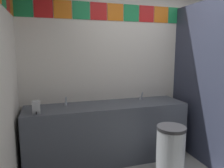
{
  "coord_description": "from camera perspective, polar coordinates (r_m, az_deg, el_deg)",
  "views": [
    {
      "loc": [
        -1.62,
        -1.54,
        1.58
      ],
      "look_at": [
        -0.86,
        0.94,
        1.17
      ],
      "focal_mm": 33.96,
      "sensor_mm": 36.0,
      "label": 1
    }
  ],
  "objects": [
    {
      "name": "soap_dispenser",
      "position": [
        2.72,
        -19.73,
        -5.9
      ],
      "size": [
        0.09,
        0.09,
        0.16
      ],
      "color": "#B7BABF",
      "rests_on": "vanity_counter"
    },
    {
      "name": "wall_back",
      "position": [
        3.52,
        10.53,
        6.62
      ],
      "size": [
        4.03,
        0.09,
        2.87
      ],
      "color": "silver",
      "rests_on": "ground_plane"
    },
    {
      "name": "toilet",
      "position": [
        3.9,
        26.3,
        -11.07
      ],
      "size": [
        0.39,
        0.49,
        0.74
      ],
      "color": "white",
      "rests_on": "ground_plane"
    },
    {
      "name": "trash_bin",
      "position": [
        2.81,
        15.43,
        -17.52
      ],
      "size": [
        0.35,
        0.35,
        0.68
      ],
      "color": "#999EA3",
      "rests_on": "ground_plane"
    },
    {
      "name": "vanity_counter",
      "position": [
        3.12,
        -1.28,
        -12.74
      ],
      "size": [
        2.25,
        0.57,
        0.83
      ],
      "color": "#4C515B",
      "rests_on": "ground_plane"
    },
    {
      "name": "faucet_left",
      "position": [
        2.97,
        -12.33,
        -4.82
      ],
      "size": [
        0.04,
        0.1,
        0.14
      ],
      "color": "silver",
      "rests_on": "vanity_counter"
    },
    {
      "name": "faucet_right",
      "position": [
        3.26,
        7.85,
        -3.49
      ],
      "size": [
        0.04,
        0.1,
        0.14
      ],
      "color": "silver",
      "rests_on": "vanity_counter"
    }
  ]
}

